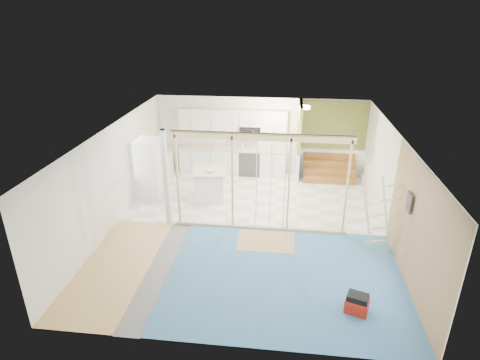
# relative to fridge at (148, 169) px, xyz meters

# --- Properties ---
(room) EXTENTS (7.01, 8.01, 2.61)m
(room) POSITION_rel_fridge_xyz_m (3.11, -1.51, 0.38)
(room) COLOR slate
(room) RESTS_ON ground
(floor_overlays) EXTENTS (7.00, 8.00, 0.03)m
(floor_overlays) POSITION_rel_fridge_xyz_m (3.19, -1.45, -0.91)
(floor_overlays) COLOR white
(floor_overlays) RESTS_ON room
(stud_frame) EXTENTS (4.66, 0.14, 2.60)m
(stud_frame) POSITION_rel_fridge_xyz_m (2.84, -1.51, 0.69)
(stud_frame) COLOR #E1C989
(stud_frame) RESTS_ON room
(base_cabinets) EXTENTS (4.45, 2.24, 0.93)m
(base_cabinets) POSITION_rel_fridge_xyz_m (1.51, 1.85, -0.45)
(base_cabinets) COLOR white
(base_cabinets) RESTS_ON room
(upper_cabinets) EXTENTS (3.60, 0.41, 0.85)m
(upper_cabinets) POSITION_rel_fridge_xyz_m (2.27, 2.31, 0.90)
(upper_cabinets) COLOR white
(upper_cabinets) RESTS_ON room
(green_partition) EXTENTS (2.25, 1.51, 2.60)m
(green_partition) POSITION_rel_fridge_xyz_m (5.16, 2.15, 0.03)
(green_partition) COLOR olive
(green_partition) RESTS_ON room
(pot_rack) EXTENTS (0.52, 0.52, 0.72)m
(pot_rack) POSITION_rel_fridge_xyz_m (2.81, 0.38, 1.08)
(pot_rack) COLOR black
(pot_rack) RESTS_ON room
(sheathing_panel) EXTENTS (0.02, 4.00, 2.60)m
(sheathing_panel) POSITION_rel_fridge_xyz_m (6.59, -3.51, 0.38)
(sheathing_panel) COLOR tan
(sheathing_panel) RESTS_ON room
(electrical_panel) EXTENTS (0.04, 0.30, 0.40)m
(electrical_panel) POSITION_rel_fridge_xyz_m (6.54, -2.91, 0.73)
(electrical_panel) COLOR #3A3A3F
(electrical_panel) RESTS_ON room
(ceiling_light) EXTENTS (0.32, 0.32, 0.08)m
(ceiling_light) POSITION_rel_fridge_xyz_m (4.51, 1.49, 1.62)
(ceiling_light) COLOR #FFEABF
(ceiling_light) RESTS_ON room
(fridge) EXTENTS (0.80, 0.77, 1.83)m
(fridge) POSITION_rel_fridge_xyz_m (0.00, 0.00, 0.00)
(fridge) COLOR white
(fridge) RESTS_ON room
(island) EXTENTS (1.05, 1.05, 0.92)m
(island) POSITION_rel_fridge_xyz_m (1.81, 0.11, -0.46)
(island) COLOR white
(island) RESTS_ON room
(bowl) EXTENTS (0.29, 0.29, 0.06)m
(bowl) POSITION_rel_fridge_xyz_m (1.89, -0.01, 0.03)
(bowl) COLOR silver
(bowl) RESTS_ON island
(soap_bottle_a) EXTENTS (0.16, 0.16, 0.33)m
(soap_bottle_a) POSITION_rel_fridge_xyz_m (1.60, 2.27, 0.18)
(soap_bottle_a) COLOR silver
(soap_bottle_a) RESTS_ON base_cabinets
(soap_bottle_b) EXTENTS (0.10, 0.10, 0.17)m
(soap_bottle_b) POSITION_rel_fridge_xyz_m (2.54, 2.24, 0.10)
(soap_bottle_b) COLOR white
(soap_bottle_b) RESTS_ON base_cabinets
(toolbox) EXTENTS (0.50, 0.43, 0.40)m
(toolbox) POSITION_rel_fridge_xyz_m (5.45, -4.38, -0.73)
(toolbox) COLOR #A21D0E
(toolbox) RESTS_ON room
(ladder) EXTENTS (1.03, 0.09, 1.91)m
(ladder) POSITION_rel_fridge_xyz_m (6.17, -2.21, 0.06)
(ladder) COLOR #D0BA7F
(ladder) RESTS_ON room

